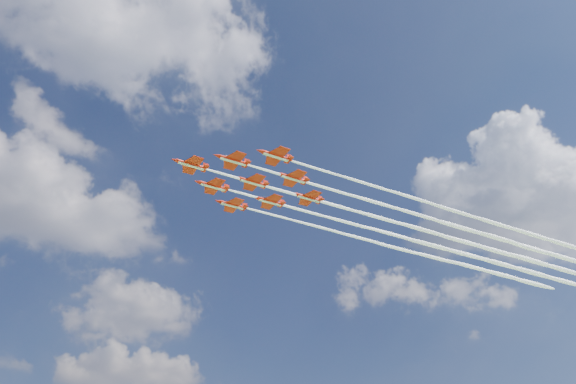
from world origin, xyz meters
name	(u,v)px	position (x,y,z in m)	size (l,w,h in m)	color
jet_lead	(400,224)	(58.74, -1.74, 89.99)	(146.31, 15.35, 2.61)	red
jet_row2_port	(437,220)	(68.31, -8.27, 89.99)	(146.31, 15.35, 2.61)	red
jet_row2_starb	(408,239)	(67.29, 6.08, 89.99)	(146.31, 15.35, 2.61)	red
jet_row3_port	(475,217)	(77.89, -14.81, 89.99)	(146.31, 15.35, 2.61)	red
jet_row3_centre	(444,236)	(76.87, -0.45, 89.99)	(146.31, 15.35, 2.61)	red
jet_row3_starb	(416,253)	(75.85, 13.90, 89.99)	(146.31, 15.35, 2.61)	red
jet_row4_port	(480,233)	(86.45, -6.98, 89.99)	(146.31, 15.35, 2.61)	red
jet_row4_starb	(450,250)	(85.43, 7.37, 89.99)	(146.31, 15.35, 2.61)	red
jet_tail	(484,247)	(95.01, 0.84, 89.99)	(146.31, 15.35, 2.61)	red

